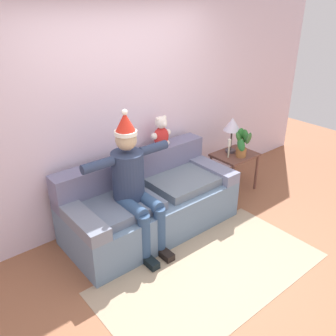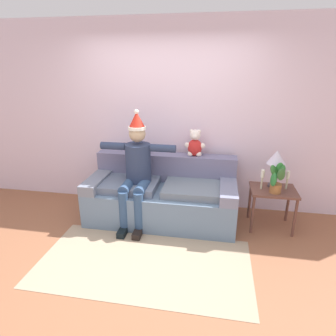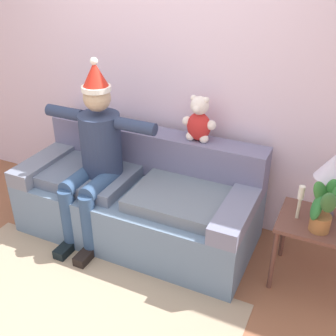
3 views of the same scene
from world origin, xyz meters
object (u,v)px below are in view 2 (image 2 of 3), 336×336
Objects in this scene: potted_plant at (277,178)px; candle_short at (288,178)px; candle_tall at (262,177)px; couch at (162,195)px; teddy_bear at (195,144)px; table_lamp at (277,159)px; side_table at (273,195)px; person_seated at (136,168)px.

potted_plant reaches higher than candle_short.
candle_tall is at bearing 153.64° from potted_plant.
couch is 5.30× the size of teddy_bear.
teddy_bear is 0.77× the size of table_lamp.
teddy_bear is 1.09m from table_lamp.
table_lamp reaches higher than candle_short.
teddy_bear is at bearing 159.54° from potted_plant.
teddy_bear reaches higher than candle_short.
candle_short is at bearing 42.73° from potted_plant.
candle_tall is 1.07× the size of candle_short.
potted_plant is 0.19m from candle_tall.
side_table is 1.49× the size of potted_plant.
couch is at bearing -176.92° from table_lamp.
candle_short is at bearing 5.62° from person_seated.
couch is at bearing -179.07° from candle_short.
candle_short is at bearing 10.58° from candle_tall.
candle_tall is at bearing -172.90° from side_table.
person_seated is at bearing -148.43° from teddy_bear.
person_seated is (-0.31, -0.17, 0.45)m from couch.
candle_tall is (1.32, -0.03, 0.38)m from couch.
table_lamp reaches higher than couch.
person_seated is 1.80m from potted_plant.
teddy_bear is 1.29m from candle_short.
couch reaches higher than candle_tall.
couch is at bearing -145.81° from teddy_bear.
couch reaches higher than candle_short.
side_table is at bearing -0.51° from couch.
candle_short is (0.15, 0.14, -0.04)m from potted_plant.
side_table is 0.29m from candle_short.
person_seated reaches higher than candle_short.
teddy_bear is 1.17m from potted_plant.
person_seated is 1.83m from side_table.
candle_short is at bearing 13.98° from side_table.
person_seated is 1.64m from candle_tall.
teddy_bear is (0.73, 0.45, 0.24)m from person_seated.
potted_plant is at bearing -4.47° from couch.
side_table is 0.30m from potted_plant.
table_lamp is 0.29m from candle_tall.
teddy_bear reaches higher than side_table.
side_table is at bearing 93.44° from potted_plant.
candle_short is (1.22, -0.26, -0.32)m from teddy_bear.
couch is 0.85m from teddy_bear.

